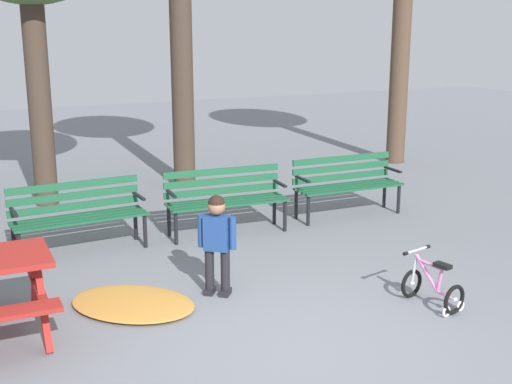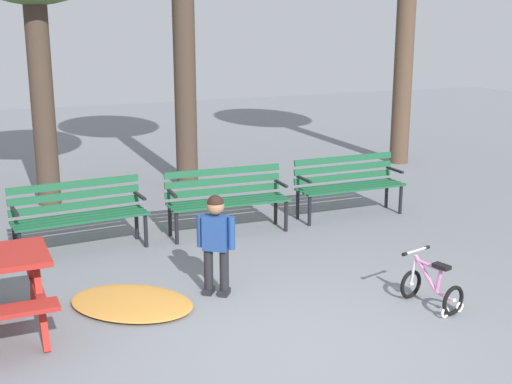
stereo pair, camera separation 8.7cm
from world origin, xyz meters
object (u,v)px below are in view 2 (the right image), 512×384
park_bench_left (79,210)px  kids_bicycle (432,288)px  park_bench_right (226,195)px  child_standing (216,237)px  park_bench_far_right (348,181)px

park_bench_left → kids_bicycle: size_ratio=2.66×
park_bench_left → park_bench_right: size_ratio=1.00×
park_bench_left → child_standing: bearing=-62.2°
park_bench_far_right → kids_bicycle: (-0.95, -3.13, -0.31)m
park_bench_left → kids_bicycle: bearing=-47.5°
park_bench_left → park_bench_far_right: 3.81m
park_bench_left → park_bench_far_right: (3.81, 0.01, 0.00)m
park_bench_right → kids_bicycle: (0.95, -3.08, -0.31)m
kids_bicycle → park_bench_left: bearing=132.5°
park_bench_left → park_bench_right: bearing=-1.2°
child_standing → kids_bicycle: 2.20m
park_bench_right → park_bench_far_right: size_ratio=1.01×
park_bench_left → child_standing: (1.03, -1.96, 0.11)m
park_bench_far_right → park_bench_left: bearing=-179.9°
kids_bicycle → child_standing: bearing=147.6°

